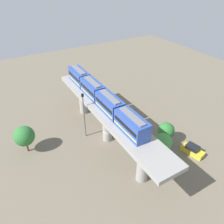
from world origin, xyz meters
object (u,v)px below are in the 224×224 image
at_px(train, 101,96).
at_px(parked_car_yellow, 192,150).
at_px(tree_far_corner, 163,142).
at_px(signal_post, 84,114).
at_px(parked_car_red, 117,115).
at_px(tree_mid_lot, 166,131).
at_px(tree_near_viaduct, 24,136).

distance_m(train, parked_car_yellow, 20.23).
xyz_separation_m(tree_far_corner, signal_post, (-9.55, 12.62, 1.91)).
relative_size(parked_car_red, signal_post, 0.44).
bearing_deg(tree_mid_lot, parked_car_yellow, -64.56).
bearing_deg(tree_far_corner, train, 117.47).
bearing_deg(tree_mid_lot, tree_far_corner, -140.12).
relative_size(tree_near_viaduct, signal_post, 0.56).
bearing_deg(train, tree_mid_lot, -43.19).
bearing_deg(signal_post, tree_near_viaduct, 172.45).
height_order(tree_mid_lot, signal_post, signal_post).
distance_m(parked_car_red, tree_near_viaduct, 20.94).
bearing_deg(signal_post, tree_mid_lot, -37.01).
bearing_deg(parked_car_yellow, train, 117.65).
bearing_deg(tree_near_viaduct, parked_car_red, 2.39).
height_order(train, signal_post, train).
height_order(parked_car_yellow, signal_post, signal_post).
xyz_separation_m(parked_car_red, tree_near_viaduct, (-20.71, -0.86, 2.96)).
bearing_deg(train, tree_near_viaduct, 171.15).
bearing_deg(parked_car_yellow, signal_post, 123.21).
xyz_separation_m(tree_mid_lot, signal_post, (-12.96, 9.77, 2.64)).
bearing_deg(parked_car_yellow, parked_car_red, 96.83).
height_order(parked_car_red, parked_car_yellow, same).
bearing_deg(parked_car_red, tree_mid_lot, -60.95).
distance_m(parked_car_yellow, tree_far_corner, 6.88).
bearing_deg(parked_car_red, parked_car_yellow, -58.38).
relative_size(train, tree_far_corner, 5.17).
height_order(parked_car_red, signal_post, signal_post).
bearing_deg(parked_car_yellow, tree_near_viaduct, 135.85).
bearing_deg(tree_far_corner, parked_car_yellow, -20.88).
bearing_deg(tree_far_corner, signal_post, 127.11).
bearing_deg(train, signal_post, 166.84).
bearing_deg(tree_mid_lot, train, 136.81).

